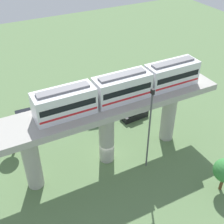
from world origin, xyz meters
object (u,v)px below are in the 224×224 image
Objects in this scene: parked_car_blue at (96,117)px; parked_car_red at (25,117)px; tree_far_corner at (10,136)px; tree_mid_lot at (116,84)px; signal_post at (149,127)px; parked_car_black at (134,114)px; train at (122,87)px.

parked_car_red is (4.86, 9.61, 0.00)m from parked_car_blue.
tree_far_corner is (-1.43, 12.80, 2.09)m from parked_car_blue.
parked_car_red is at bearing 74.56° from parked_car_blue.
signal_post is (-14.70, 3.51, 2.70)m from tree_mid_lot.
tree_mid_lot is (5.15, 0.41, 2.72)m from parked_car_black.
parked_car_black is 5.84m from tree_mid_lot.
train is at bearing -141.26° from parked_car_red.
train is 4.79× the size of parked_car_red.
parked_car_black is 0.38× the size of signal_post.
parked_car_black is 11.66m from signal_post.
signal_post is at bearing -125.02° from tree_far_corner.
parked_car_blue is 0.88× the size of tree_mid_lot.
tree_far_corner is at bearing 54.98° from signal_post.
signal_post is at bearing 166.58° from tree_mid_lot.
parked_car_red is 20.60m from signal_post.
train is 4.74× the size of parked_car_black.
parked_car_red is at bearing 34.40° from signal_post.
train is at bearing -169.97° from parked_car_blue.
signal_post is (-10.10, -14.42, 3.33)m from tree_far_corner.
parked_car_red and parked_car_black have the same top height.
parked_car_red is 0.38× the size of signal_post.
parked_car_blue is at bearing 7.99° from signal_post.
tree_mid_lot is at bearing -75.60° from tree_far_corner.
tree_mid_lot is at bearing -93.72° from parked_car_red.
tree_mid_lot is at bearing -46.86° from parked_car_blue.
train is 1.82× the size of signal_post.
parked_car_blue is 6.62m from tree_mid_lot.
signal_post reaches higher than tree_far_corner.
parked_car_black is at bearing -98.28° from parked_car_blue.
tree_far_corner is 0.36× the size of signal_post.
parked_car_blue is at bearing -83.62° from tree_far_corner.
signal_post reaches higher than parked_car_blue.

